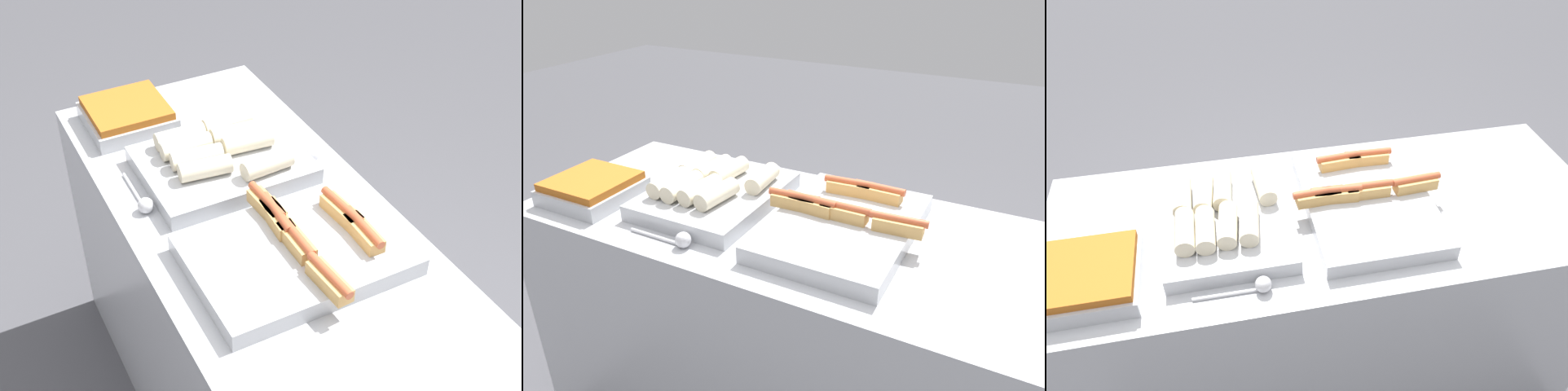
{
  "view_description": "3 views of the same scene",
  "coord_description": "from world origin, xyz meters",
  "views": [
    {
      "loc": [
        1.24,
        -0.68,
        2.12
      ],
      "look_at": [
        -0.07,
        0.0,
        0.96
      ],
      "focal_mm": 50.0,
      "sensor_mm": 36.0,
      "label": 1
    },
    {
      "loc": [
        0.54,
        -1.17,
        1.61
      ],
      "look_at": [
        -0.07,
        0.0,
        0.96
      ],
      "focal_mm": 35.0,
      "sensor_mm": 36.0,
      "label": 2
    },
    {
      "loc": [
        -0.3,
        -1.12,
        1.92
      ],
      "look_at": [
        -0.07,
        0.0,
        0.96
      ],
      "focal_mm": 35.0,
      "sensor_mm": 36.0,
      "label": 3
    }
  ],
  "objects": [
    {
      "name": "tray_wraps",
      "position": [
        -0.32,
        -0.0,
        0.92
      ],
      "size": [
        0.36,
        0.46,
        0.1
      ],
      "color": "#B7BABF",
      "rests_on": "counter"
    },
    {
      "name": "serving_spoon_far",
      "position": [
        -0.26,
        0.26,
        0.9
      ],
      "size": [
        0.21,
        0.04,
        0.04
      ],
      "color": "silver",
      "rests_on": "counter"
    },
    {
      "name": "serving_spoon_near",
      "position": [
        -0.25,
        -0.26,
        0.9
      ],
      "size": [
        0.21,
        0.04,
        0.04
      ],
      "color": "silver",
      "rests_on": "counter"
    },
    {
      "name": "counter",
      "position": [
        0.0,
        0.0,
        0.44
      ],
      "size": [
        1.72,
        0.69,
        0.88
      ],
      "color": "#B7BABF",
      "rests_on": "ground_plane"
    },
    {
      "name": "tray_hotdogs",
      "position": [
        0.11,
        0.01,
        0.91
      ],
      "size": [
        0.46,
        0.52,
        0.1
      ],
      "color": "#B7BABF",
      "rests_on": "counter"
    },
    {
      "name": "tray_side_front",
      "position": [
        -0.67,
        -0.16,
        0.91
      ],
      "size": [
        0.25,
        0.26,
        0.07
      ],
      "color": "#B7BABF",
      "rests_on": "counter"
    }
  ]
}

